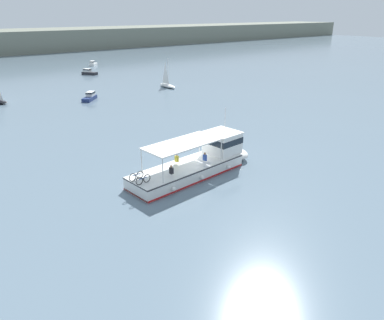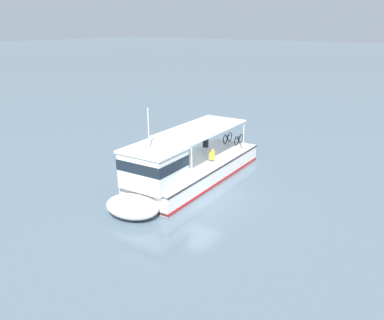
{
  "view_description": "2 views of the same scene",
  "coord_description": "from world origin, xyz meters",
  "px_view_note": "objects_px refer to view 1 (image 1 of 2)",
  "views": [
    {
      "loc": [
        -20.37,
        -24.42,
        13.26
      ],
      "look_at": [
        -1.76,
        -1.57,
        1.4
      ],
      "focal_mm": 34.54,
      "sensor_mm": 36.0,
      "label": 1
    },
    {
      "loc": [
        16.92,
        12.14,
        9.29
      ],
      "look_at": [
        -1.76,
        -1.57,
        1.4
      ],
      "focal_mm": 37.77,
      "sensor_mm": 36.0,
      "label": 2
    }
  ],
  "objects_px": {
    "motorboat_far_right": "(90,96)",
    "sailboat_horizon_east": "(167,84)",
    "ferry_main": "(200,161)",
    "motorboat_outer_anchorage": "(89,72)",
    "motorboat_near_port": "(93,63)"
  },
  "relations": [
    {
      "from": "motorboat_far_right",
      "to": "motorboat_near_port",
      "type": "relative_size",
      "value": 0.97
    },
    {
      "from": "ferry_main",
      "to": "motorboat_outer_anchorage",
      "type": "xyz_separation_m",
      "value": [
        15.99,
        58.04,
        -0.47
      ]
    },
    {
      "from": "motorboat_far_right",
      "to": "motorboat_outer_anchorage",
      "type": "bearing_deg",
      "value": 65.82
    },
    {
      "from": "sailboat_horizon_east",
      "to": "ferry_main",
      "type": "bearing_deg",
      "value": -121.41
    },
    {
      "from": "ferry_main",
      "to": "sailboat_horizon_east",
      "type": "distance_m",
      "value": 40.07
    },
    {
      "from": "motorboat_outer_anchorage",
      "to": "motorboat_near_port",
      "type": "distance_m",
      "value": 15.26
    },
    {
      "from": "motorboat_far_right",
      "to": "motorboat_near_port",
      "type": "bearing_deg",
      "value": 64.23
    },
    {
      "from": "motorboat_far_right",
      "to": "motorboat_near_port",
      "type": "distance_m",
      "value": 42.27
    },
    {
      "from": "ferry_main",
      "to": "motorboat_outer_anchorage",
      "type": "distance_m",
      "value": 60.2
    },
    {
      "from": "ferry_main",
      "to": "motorboat_far_right",
      "type": "xyz_separation_m",
      "value": [
        4.91,
        33.37,
        -0.47
      ]
    },
    {
      "from": "ferry_main",
      "to": "sailboat_horizon_east",
      "type": "height_order",
      "value": "sailboat_horizon_east"
    },
    {
      "from": "ferry_main",
      "to": "sailboat_horizon_east",
      "type": "relative_size",
      "value": 2.4
    },
    {
      "from": "motorboat_far_right",
      "to": "motorboat_near_port",
      "type": "height_order",
      "value": "same"
    },
    {
      "from": "motorboat_outer_anchorage",
      "to": "motorboat_near_port",
      "type": "relative_size",
      "value": 1.06
    },
    {
      "from": "motorboat_far_right",
      "to": "sailboat_horizon_east",
      "type": "xyz_separation_m",
      "value": [
        15.97,
        0.82,
        -0.0
      ]
    }
  ]
}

